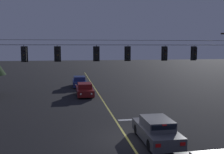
{
  "coord_description": "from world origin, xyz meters",
  "views": [
    {
      "loc": [
        -3.4,
        -14.59,
        5.48
      ],
      "look_at": [
        0.0,
        5.53,
        3.08
      ],
      "focal_mm": 41.62,
      "sensor_mm": 36.0,
      "label": 1
    }
  ],
  "objects_px": {
    "car_waiting_near_lane": "(156,130)",
    "car_oncoming_trailing": "(79,82)",
    "traffic_light_centre": "(97,54)",
    "traffic_light_rightmost": "(165,54)",
    "traffic_light_far_right": "(195,53)",
    "traffic_light_left_inner": "(57,54)",
    "car_oncoming_lead": "(85,90)",
    "traffic_light_leftmost": "(24,54)",
    "traffic_light_right_inner": "(128,54)"
  },
  "relations": [
    {
      "from": "car_waiting_near_lane",
      "to": "car_oncoming_trailing",
      "type": "bearing_deg",
      "value": 99.11
    },
    {
      "from": "traffic_light_centre",
      "to": "traffic_light_rightmost",
      "type": "xyz_separation_m",
      "value": [
        5.31,
        0.0,
        0.0
      ]
    },
    {
      "from": "traffic_light_far_right",
      "to": "car_oncoming_trailing",
      "type": "height_order",
      "value": "traffic_light_far_right"
    },
    {
      "from": "traffic_light_rightmost",
      "to": "traffic_light_left_inner",
      "type": "bearing_deg",
      "value": 180.0
    },
    {
      "from": "traffic_light_centre",
      "to": "car_oncoming_lead",
      "type": "distance_m",
      "value": 10.67
    },
    {
      "from": "traffic_light_leftmost",
      "to": "car_oncoming_trailing",
      "type": "distance_m",
      "value": 17.7
    },
    {
      "from": "traffic_light_left_inner",
      "to": "traffic_light_far_right",
      "type": "height_order",
      "value": "same"
    },
    {
      "from": "traffic_light_centre",
      "to": "car_oncoming_lead",
      "type": "bearing_deg",
      "value": 91.75
    },
    {
      "from": "traffic_light_left_inner",
      "to": "traffic_light_centre",
      "type": "xyz_separation_m",
      "value": [
        2.83,
        0.0,
        0.0
      ]
    },
    {
      "from": "traffic_light_left_inner",
      "to": "traffic_light_centre",
      "type": "relative_size",
      "value": 1.0
    },
    {
      "from": "traffic_light_right_inner",
      "to": "traffic_light_left_inner",
      "type": "bearing_deg",
      "value": 180.0
    },
    {
      "from": "car_oncoming_lead",
      "to": "car_oncoming_trailing",
      "type": "bearing_deg",
      "value": 92.59
    },
    {
      "from": "car_waiting_near_lane",
      "to": "car_oncoming_lead",
      "type": "bearing_deg",
      "value": 102.02
    },
    {
      "from": "traffic_light_leftmost",
      "to": "traffic_light_left_inner",
      "type": "relative_size",
      "value": 1.0
    },
    {
      "from": "car_waiting_near_lane",
      "to": "traffic_light_right_inner",
      "type": "bearing_deg",
      "value": 95.56
    },
    {
      "from": "car_waiting_near_lane",
      "to": "traffic_light_far_right",
      "type": "bearing_deg",
      "value": 46.86
    },
    {
      "from": "traffic_light_centre",
      "to": "car_waiting_near_lane",
      "type": "bearing_deg",
      "value": -60.92
    },
    {
      "from": "traffic_light_leftmost",
      "to": "traffic_light_left_inner",
      "type": "xyz_separation_m",
      "value": [
        2.31,
        0.0,
        0.0
      ]
    },
    {
      "from": "traffic_light_leftmost",
      "to": "car_oncoming_lead",
      "type": "bearing_deg",
      "value": 63.63
    },
    {
      "from": "car_oncoming_lead",
      "to": "traffic_light_far_right",
      "type": "bearing_deg",
      "value": -50.52
    },
    {
      "from": "traffic_light_leftmost",
      "to": "traffic_light_far_right",
      "type": "height_order",
      "value": "same"
    },
    {
      "from": "traffic_light_rightmost",
      "to": "car_oncoming_trailing",
      "type": "distance_m",
      "value": 18.11
    },
    {
      "from": "traffic_light_leftmost",
      "to": "traffic_light_centre",
      "type": "bearing_deg",
      "value": 0.0
    },
    {
      "from": "traffic_light_right_inner",
      "to": "car_waiting_near_lane",
      "type": "height_order",
      "value": "traffic_light_right_inner"
    },
    {
      "from": "traffic_light_left_inner",
      "to": "car_oncoming_lead",
      "type": "relative_size",
      "value": 0.28
    },
    {
      "from": "traffic_light_right_inner",
      "to": "traffic_light_far_right",
      "type": "xyz_separation_m",
      "value": [
        5.36,
        0.0,
        0.0
      ]
    },
    {
      "from": "traffic_light_leftmost",
      "to": "car_oncoming_lead",
      "type": "height_order",
      "value": "traffic_light_leftmost"
    },
    {
      "from": "car_oncoming_trailing",
      "to": "traffic_light_centre",
      "type": "bearing_deg",
      "value": -87.91
    },
    {
      "from": "traffic_light_right_inner",
      "to": "car_oncoming_lead",
      "type": "relative_size",
      "value": 0.28
    },
    {
      "from": "traffic_light_rightmost",
      "to": "traffic_light_far_right",
      "type": "distance_m",
      "value": 2.43
    },
    {
      "from": "traffic_light_far_right",
      "to": "traffic_light_rightmost",
      "type": "bearing_deg",
      "value": 180.0
    },
    {
      "from": "traffic_light_left_inner",
      "to": "car_waiting_near_lane",
      "type": "distance_m",
      "value": 8.83
    },
    {
      "from": "traffic_light_left_inner",
      "to": "traffic_light_leftmost",
      "type": "bearing_deg",
      "value": 180.0
    },
    {
      "from": "traffic_light_rightmost",
      "to": "car_oncoming_lead",
      "type": "distance_m",
      "value": 12.05
    },
    {
      "from": "traffic_light_left_inner",
      "to": "traffic_light_rightmost",
      "type": "height_order",
      "value": "same"
    },
    {
      "from": "car_waiting_near_lane",
      "to": "traffic_light_left_inner",
      "type": "bearing_deg",
      "value": 137.78
    },
    {
      "from": "traffic_light_rightmost",
      "to": "car_waiting_near_lane",
      "type": "distance_m",
      "value": 7.16
    },
    {
      "from": "traffic_light_left_inner",
      "to": "traffic_light_rightmost",
      "type": "distance_m",
      "value": 8.14
    },
    {
      "from": "car_waiting_near_lane",
      "to": "car_oncoming_lead",
      "type": "relative_size",
      "value": 0.98
    },
    {
      "from": "traffic_light_left_inner",
      "to": "car_oncoming_trailing",
      "type": "bearing_deg",
      "value": 82.35
    },
    {
      "from": "traffic_light_centre",
      "to": "traffic_light_far_right",
      "type": "bearing_deg",
      "value": 0.0
    },
    {
      "from": "traffic_light_right_inner",
      "to": "car_waiting_near_lane",
      "type": "distance_m",
      "value": 6.75
    },
    {
      "from": "traffic_light_left_inner",
      "to": "car_oncoming_trailing",
      "type": "xyz_separation_m",
      "value": [
        2.22,
        16.56,
        -4.3
      ]
    },
    {
      "from": "traffic_light_rightmost",
      "to": "traffic_light_leftmost",
      "type": "bearing_deg",
      "value": 180.0
    },
    {
      "from": "traffic_light_far_right",
      "to": "car_waiting_near_lane",
      "type": "height_order",
      "value": "traffic_light_far_right"
    },
    {
      "from": "traffic_light_centre",
      "to": "traffic_light_rightmost",
      "type": "bearing_deg",
      "value": 0.0
    },
    {
      "from": "traffic_light_centre",
      "to": "car_waiting_near_lane",
      "type": "relative_size",
      "value": 0.28
    },
    {
      "from": "traffic_light_rightmost",
      "to": "traffic_light_centre",
      "type": "bearing_deg",
      "value": 180.0
    },
    {
      "from": "traffic_light_right_inner",
      "to": "car_oncoming_trailing",
      "type": "height_order",
      "value": "traffic_light_right_inner"
    },
    {
      "from": "traffic_light_leftmost",
      "to": "traffic_light_far_right",
      "type": "distance_m",
      "value": 12.88
    }
  ]
}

